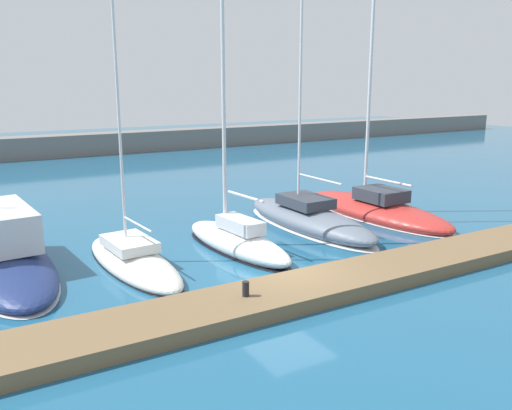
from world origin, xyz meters
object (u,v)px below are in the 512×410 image
sailboat_white_third (237,239)px  sailboat_red_fifth (376,209)px  sailboat_slate_fourth (308,218)px  dock_bollard (246,289)px  sailboat_ivory_second (133,261)px

sailboat_white_third → sailboat_red_fifth: size_ratio=0.85×
sailboat_red_fifth → sailboat_white_third: bearing=98.0°
sailboat_slate_fourth → dock_bollard: bearing=132.1°
sailboat_ivory_second → sailboat_red_fifth: (12.55, 1.23, 0.11)m
sailboat_ivory_second → sailboat_slate_fourth: (8.43, 1.12, 0.22)m
sailboat_slate_fourth → sailboat_white_third: bearing=106.0°
sailboat_red_fifth → dock_bollard: size_ratio=32.83×
sailboat_red_fifth → sailboat_slate_fourth: bearing=89.7°
sailboat_slate_fourth → dock_bollard: sailboat_slate_fourth is taller
sailboat_white_third → sailboat_slate_fourth: size_ratio=0.79×
sailboat_ivory_second → dock_bollard: bearing=-167.1°
dock_bollard → sailboat_white_third: bearing=64.4°
sailboat_slate_fourth → sailboat_red_fifth: (4.12, 0.11, -0.10)m
sailboat_ivory_second → dock_bollard: (1.64, -5.28, 0.43)m
sailboat_red_fifth → dock_bollard: bearing=119.0°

